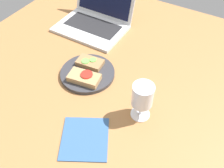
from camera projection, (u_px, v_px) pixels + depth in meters
wooden_table at (110, 91)px, 95.75cm from camera, size 140.00×140.00×3.00cm
plate at (88, 73)px, 98.96cm from camera, size 21.52×21.52×1.58cm
sandwich_with_cucumber at (90, 62)px, 100.67cm from camera, size 11.03×7.32×2.17cm
sandwich_with_tomato at (84, 78)px, 94.45cm from camera, size 12.82×8.32×2.86cm
wine_glass at (142, 97)px, 79.53cm from camera, size 7.06×7.06×14.28cm
laptop at (96, 17)px, 119.91cm from camera, size 32.24×28.23×20.69cm
napkin at (85, 138)px, 79.76cm from camera, size 20.64×21.02×0.40cm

